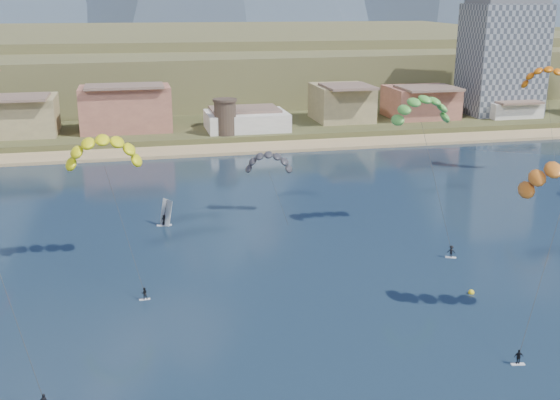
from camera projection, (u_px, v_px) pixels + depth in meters
name	position (u px, v px, depth m)	size (l,w,h in m)	color
beach	(209.00, 150.00, 154.90)	(2200.00, 12.00, 0.90)	tan
land	(145.00, 37.00, 578.99)	(2200.00, 900.00, 4.00)	brown
foothills	(226.00, 60.00, 275.17)	(940.00, 210.00, 18.00)	brown
town	(30.00, 111.00, 159.20)	(400.00, 24.00, 12.00)	silver
apartment_tower	(502.00, 57.00, 188.22)	(20.00, 16.00, 32.00)	gray
watchtower	(225.00, 116.00, 161.65)	(5.82, 5.82, 8.60)	#47382D
kitesurfer_yellow	(103.00, 147.00, 85.31)	(10.07, 14.98, 20.17)	silver
kitesurfer_green	(423.00, 106.00, 98.04)	(9.74, 15.37, 22.31)	silver
distant_kite_dark	(269.00, 159.00, 108.26)	(8.42, 6.48, 12.52)	#262626
distant_kite_orange	(548.00, 74.00, 130.58)	(10.15, 9.37, 22.52)	#262626
windsurfer	(165.00, 218.00, 104.15)	(2.32, 2.53, 4.06)	silver
buoy	(471.00, 292.00, 80.62)	(0.72, 0.72, 0.72)	yellow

